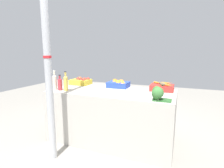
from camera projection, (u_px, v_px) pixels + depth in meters
The scene contains 11 objects.
ground_plane at pixel (112, 139), 2.85m from camera, with size 10.00×10.00×0.00m, color gray.
market_table at pixel (112, 115), 2.78m from camera, with size 1.89×0.90×0.81m, color #B7B2A8.
support_pole at pixel (48, 67), 2.13m from camera, with size 0.10×0.10×2.43m.
apple_crate at pixel (81, 81), 3.21m from camera, with size 0.34×0.27×0.13m.
orange_crate at pixel (118, 84), 2.94m from camera, with size 0.34×0.27×0.13m.
carrot_crate at pixel (162, 87), 2.68m from camera, with size 0.34×0.27×0.13m.
broccoli_pile at pixel (158, 93), 2.13m from camera, with size 0.24×0.20×0.18m.
juice_bottle_cloudy at pixel (55, 82), 2.74m from camera, with size 0.06×0.06×0.30m.
juice_bottle_ruby at pixel (60, 84), 2.71m from camera, with size 0.07×0.07×0.24m.
juice_bottle_golden at pixel (66, 83), 2.66m from camera, with size 0.06×0.06×0.30m.
sparrow_bird at pixel (162, 84), 2.10m from camera, with size 0.12×0.09×0.05m.
Camera 1 is at (0.99, -2.46, 1.39)m, focal length 28.00 mm.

